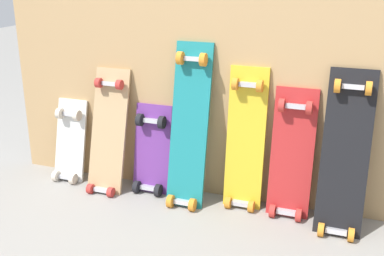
# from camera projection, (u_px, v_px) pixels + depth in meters

# --- Properties ---
(ground_plane) EXTENTS (12.00, 12.00, 0.00)m
(ground_plane) POSITION_uv_depth(u_px,v_px,m) (196.00, 195.00, 2.76)
(ground_plane) COLOR gray
(plywood_wall_panel) EXTENTS (2.32, 0.04, 1.55)m
(plywood_wall_panel) POSITION_uv_depth(u_px,v_px,m) (201.00, 58.00, 2.57)
(plywood_wall_panel) COLOR tan
(plywood_wall_panel) RESTS_ON ground
(skateboard_white) EXTENTS (0.19, 0.20, 0.55)m
(skateboard_white) POSITION_uv_depth(u_px,v_px,m) (70.00, 146.00, 2.92)
(skateboard_white) COLOR silver
(skateboard_white) RESTS_ON ground
(skateboard_natural) EXTENTS (0.21, 0.26, 0.76)m
(skateboard_natural) POSITION_uv_depth(u_px,v_px,m) (108.00, 137.00, 2.76)
(skateboard_natural) COLOR tan
(skateboard_natural) RESTS_ON ground
(skateboard_purple) EXTENTS (0.22, 0.17, 0.56)m
(skateboard_purple) POSITION_uv_depth(u_px,v_px,m) (151.00, 154.00, 2.75)
(skateboard_purple) COLOR #6B338C
(skateboard_purple) RESTS_ON ground
(skateboard_teal) EXTENTS (0.20, 0.27, 0.93)m
(skateboard_teal) POSITION_uv_depth(u_px,v_px,m) (189.00, 132.00, 2.58)
(skateboard_teal) COLOR #197A7F
(skateboard_teal) RESTS_ON ground
(skateboard_yellow) EXTENTS (0.20, 0.17, 0.82)m
(skateboard_yellow) POSITION_uv_depth(u_px,v_px,m) (245.00, 145.00, 2.55)
(skateboard_yellow) COLOR gold
(skateboard_yellow) RESTS_ON ground
(skateboard_red) EXTENTS (0.22, 0.18, 0.73)m
(skateboard_red) POSITION_uv_depth(u_px,v_px,m) (291.00, 159.00, 2.47)
(skateboard_red) COLOR #B22626
(skateboard_red) RESTS_ON ground
(skateboard_black) EXTENTS (0.23, 0.29, 0.85)m
(skateboard_black) POSITION_uv_depth(u_px,v_px,m) (345.00, 160.00, 2.32)
(skateboard_black) COLOR black
(skateboard_black) RESTS_ON ground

